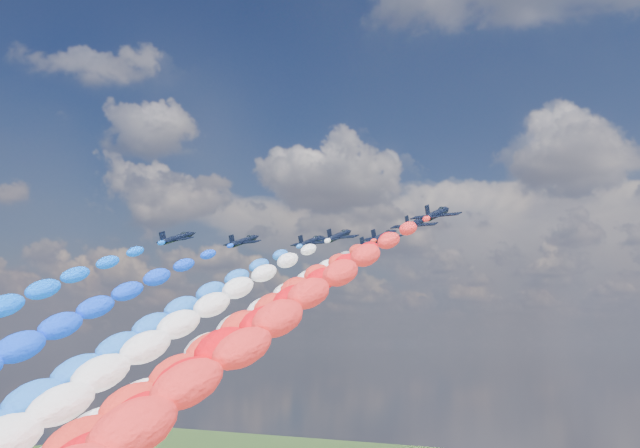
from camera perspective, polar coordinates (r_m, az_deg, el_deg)
The scene contains 15 objects.
jet_0 at distance 181.40m, azimuth -10.64°, elevation -1.04°, with size 9.48×12.71×2.80m, color black, non-canonical shape.
jet_1 at distance 184.46m, azimuth -5.73°, elevation -1.28°, with size 9.48×12.71×2.80m, color black, non-canonical shape.
trail_1 at distance 141.21m, azimuth -20.21°, elevation -8.74°, with size 7.03×111.74×54.33m, color #0C3EEE, non-canonical shape.
jet_2 at distance 184.39m, azimuth -0.68°, elevation -1.32°, with size 9.48×12.71×2.80m, color black, non-canonical shape.
trail_2 at distance 137.35m, azimuth -13.64°, elevation -9.04°, with size 7.03×111.74×54.33m, color blue, non-canonical shape.
jet_3 at distance 174.66m, azimuth 1.43°, elevation -0.89°, with size 9.48×12.71×2.80m, color black, non-canonical shape.
trail_3 at distance 126.30m, azimuth -11.77°, elevation -9.13°, with size 7.03×111.74×54.33m, color white, non-canonical shape.
jet_4 at distance 187.64m, azimuth 3.85°, elevation -1.44°, with size 9.48×12.71×2.80m, color black, non-canonical shape.
trail_4 at distance 137.53m, azimuth -7.28°, elevation -9.22°, with size 7.03×111.74×54.33m, color white, non-canonical shape.
jet_5 at distance 175.57m, azimuth 4.78°, elevation -0.90°, with size 9.48×12.71×2.80m, color black, non-canonical shape.
trail_5 at distance 125.00m, azimuth -7.06°, elevation -9.25°, with size 7.03×111.74×54.33m, color red, non-canonical shape.
jet_6 at distance 158.11m, azimuth 7.11°, elevation 0.03°, with size 9.48×12.71×2.80m, color black, non-canonical shape.
trail_6 at distance 106.30m, azimuth -5.59°, elevation -9.34°, with size 7.03×111.74×54.33m, color #F80813, non-canonical shape.
jet_7 at distance 146.81m, azimuth 8.73°, elevation 0.76°, with size 9.48×12.71×2.80m, color black, non-canonical shape.
trail_7 at distance 94.16m, azimuth -4.64°, elevation -9.40°, with size 7.03×111.74×54.33m, color #FC2928, non-canonical shape.
Camera 1 is at (87.16, -139.79, 74.64)m, focal length 42.85 mm.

